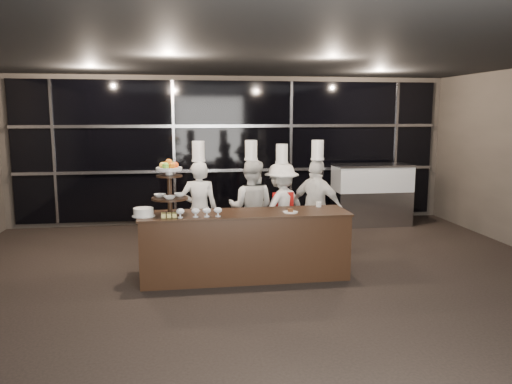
{
  "coord_description": "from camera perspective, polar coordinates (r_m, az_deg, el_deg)",
  "views": [
    {
      "loc": [
        -1.09,
        -5.22,
        2.25
      ],
      "look_at": [
        -0.03,
        1.67,
        1.15
      ],
      "focal_mm": 35.0,
      "sensor_mm": 36.0,
      "label": 1
    }
  ],
  "objects": [
    {
      "name": "room",
      "position": [
        5.39,
        3.02,
        0.94
      ],
      "size": [
        10.0,
        10.0,
        10.0
      ],
      "color": "black",
      "rests_on": "ground"
    },
    {
      "name": "chef_b",
      "position": [
        7.9,
        -0.56,
        -1.72
      ],
      "size": [
        0.89,
        0.79,
        1.84
      ],
      "color": "silver",
      "rests_on": "ground"
    },
    {
      "name": "chef_d",
      "position": [
        7.92,
        6.93,
        -1.7
      ],
      "size": [
        0.92,
        0.89,
        1.85
      ],
      "color": "white",
      "rests_on": "ground"
    },
    {
      "name": "display_case",
      "position": [
        10.38,
        13.08,
        0.07
      ],
      "size": [
        1.55,
        0.68,
        1.24
      ],
      "color": "#A5A5AA",
      "rests_on": "ground"
    },
    {
      "name": "compotes",
      "position": [
        6.5,
        -6.41,
        -2.17
      ],
      "size": [
        0.6,
        0.11,
        0.12
      ],
      "color": "silver",
      "rests_on": "buffet_counter"
    },
    {
      "name": "chef_cup",
      "position": [
        7.24,
        7.18,
        -1.42
      ],
      "size": [
        0.08,
        0.08,
        0.07
      ],
      "primitive_type": "cylinder",
      "color": "white",
      "rests_on": "buffet_counter"
    },
    {
      "name": "pastry_squares",
      "position": [
        6.56,
        -9.9,
        -2.62
      ],
      "size": [
        0.2,
        0.13,
        0.05
      ],
      "color": "#E2D46E",
      "rests_on": "buffet_counter"
    },
    {
      "name": "buffet_counter",
      "position": [
        6.89,
        -1.27,
        -6.06
      ],
      "size": [
        2.84,
        0.74,
        0.92
      ],
      "color": "black",
      "rests_on": "ground"
    },
    {
      "name": "chef_c",
      "position": [
        8.1,
        2.93,
        -1.73
      ],
      "size": [
        1.1,
        0.96,
        1.77
      ],
      "color": "white",
      "rests_on": "ground"
    },
    {
      "name": "chef_a",
      "position": [
        7.75,
        -6.49,
        -1.86
      ],
      "size": [
        0.6,
        0.43,
        1.84
      ],
      "color": "silver",
      "rests_on": "ground"
    },
    {
      "name": "window_wall",
      "position": [
        10.24,
        -2.61,
        4.77
      ],
      "size": [
        8.6,
        0.1,
        2.8
      ],
      "color": "black",
      "rests_on": "ground"
    },
    {
      "name": "small_plate",
      "position": [
        6.79,
        3.96,
        -2.23
      ],
      "size": [
        0.2,
        0.2,
        0.05
      ],
      "color": "white",
      "rests_on": "buffet_counter"
    },
    {
      "name": "layer_cake",
      "position": [
        6.69,
        -12.74,
        -2.27
      ],
      "size": [
        0.3,
        0.3,
        0.11
      ],
      "color": "white",
      "rests_on": "buffet_counter"
    },
    {
      "name": "display_stand",
      "position": [
        6.66,
        -9.87,
        0.97
      ],
      "size": [
        0.48,
        0.48,
        0.74
      ],
      "color": "black",
      "rests_on": "buffet_counter"
    }
  ]
}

